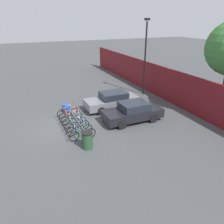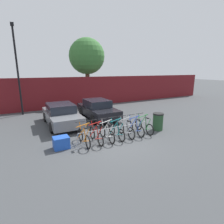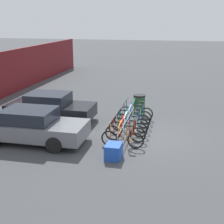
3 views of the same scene
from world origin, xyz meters
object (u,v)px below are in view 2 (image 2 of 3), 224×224
Objects in this scene: tree_behind_hoarding at (87,57)px; bicycle_blue at (135,128)px; trash_bin at (158,122)px; bicycle_white at (107,133)px; bicycle_green at (144,126)px; bicycle_silver at (126,130)px; bicycle_orange at (84,137)px; car_grey at (61,115)px; bike_rack at (115,128)px; bicycle_teal at (116,131)px; car_black at (98,109)px; bicycle_red at (96,135)px; lamp_post at (17,66)px; cargo_crate at (61,143)px.

bicycle_blue is at bearing -96.76° from tree_behind_hoarding.
trash_bin is (1.66, -0.02, 0.14)m from bicycle_blue.
bicycle_white and bicycle_green have the same top height.
bicycle_silver is 0.25× the size of tree_behind_hoarding.
car_grey reaches higher than bicycle_orange.
bike_rack is 2.43× the size of bicycle_teal.
car_black is (0.70, 4.09, 0.31)m from bicycle_teal.
bicycle_green is (2.39, 0.00, 0.00)m from bicycle_white.
bike_rack is 4.03× the size of trash_bin.
bicycle_white is at bearing -165.65° from bike_rack.
bicycle_white is at bearing -105.75° from tree_behind_hoarding.
bicycle_teal is 1.66× the size of trash_bin.
car_grey is 4.31× the size of trash_bin.
bicycle_teal is 1.82m from bicycle_green.
lamp_post is at bearing 110.47° from bicycle_red.
lamp_post is (-6.04, 7.97, 3.41)m from bicycle_green.
trash_bin is 1.47× the size of cargo_crate.
car_grey reaches higher than bicycle_teal.
bicycle_blue is (1.19, 0.00, 0.00)m from bicycle_teal.
bike_rack is at bearing 6.70° from bicycle_red.
bicycle_red is 2.35m from bicycle_blue.
trash_bin reaches higher than cargo_crate.
car_grey reaches higher than bicycle_blue.
cargo_crate is (-5.70, 0.14, -0.24)m from trash_bin.
bicycle_teal is at bearing -178.95° from bicycle_green.
bicycle_silver is 4.56m from car_grey.
bicycle_red is 2.98m from bicycle_green.
bicycle_blue is at bearing -1.56° from bicycle_orange.
bicycle_orange is 1.00× the size of bicycle_teal.
car_black is at bearing 97.17° from bicycle_blue.
lamp_post is at bearing 128.18° from bicycle_green.
car_grey is at bearing 102.56° from bicycle_red.
tree_behind_hoarding is at bearing 75.20° from car_black.
bicycle_teal and bicycle_blue have the same top height.
bicycle_orange is at bearing -179.64° from bicycle_blue.
cargo_crate is (-3.55, -3.97, -0.42)m from car_black.
bicycle_white is 0.40× the size of car_black.
bicycle_green is 4.67m from cargo_crate.
bicycle_orange is at bearing -111.59° from tree_behind_hoarding.
car_grey reaches higher than bicycle_white.
tree_behind_hoarding is at bearing 70.85° from bicycle_red.
bike_rack is 1.82m from bicycle_orange.
bicycle_red is 0.39× the size of car_grey.
bicycle_teal is 2.85m from cargo_crate.
bicycle_green is 10.57m from lamp_post.
bicycle_red is 9.20m from lamp_post.
bicycle_red is at bearing -69.01° from lamp_post.
car_grey is (-3.22, 3.72, 0.31)m from bicycle_blue.
bicycle_blue is at bearing -0.53° from bicycle_red.
cargo_crate is (1.37, -7.85, -3.52)m from lamp_post.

